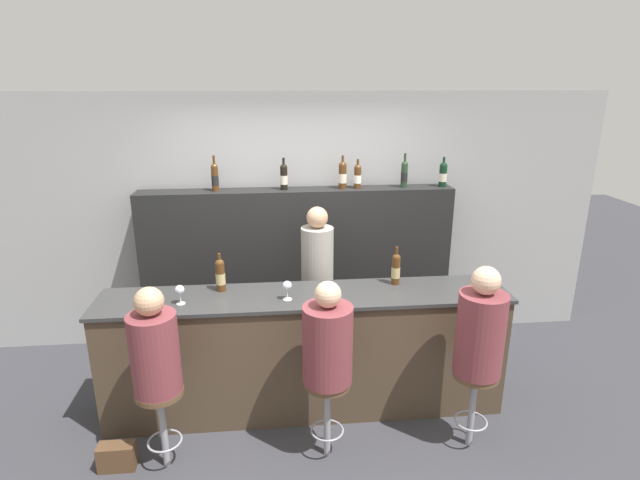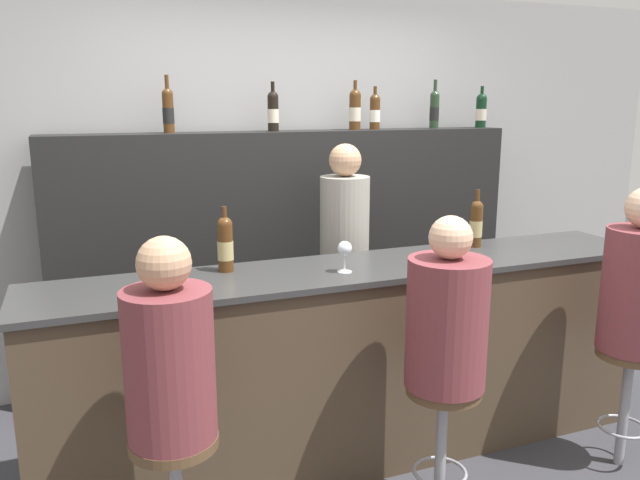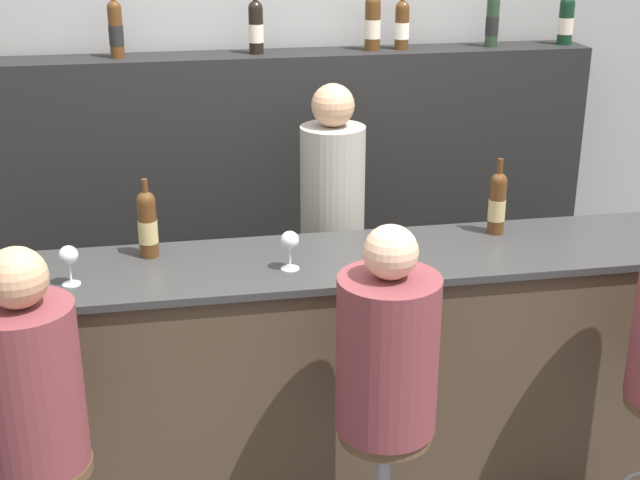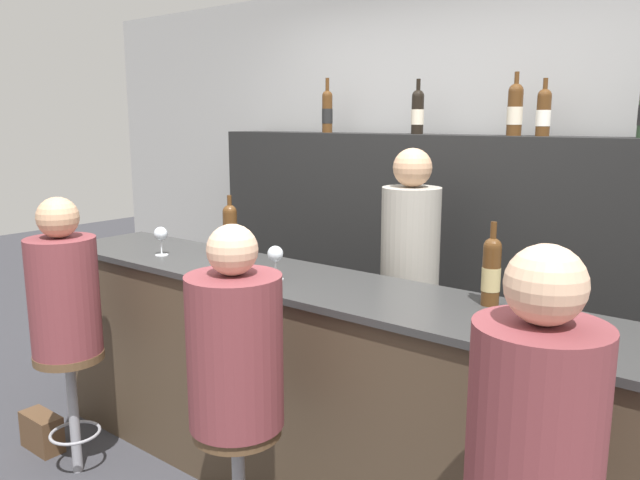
% 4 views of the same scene
% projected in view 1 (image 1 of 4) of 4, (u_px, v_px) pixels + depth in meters
% --- Properties ---
extents(ground_plane, '(16.00, 16.00, 0.00)m').
position_uv_depth(ground_plane, '(309.00, 426.00, 4.06)').
color(ground_plane, '#333338').
extents(wall_back, '(6.40, 0.05, 2.60)m').
position_uv_depth(wall_back, '(296.00, 220.00, 5.19)').
color(wall_back, '#9E9E9E').
rests_on(wall_back, ground_plane).
extents(bar_counter, '(3.30, 0.57, 1.05)m').
position_uv_depth(bar_counter, '(306.00, 352.00, 4.15)').
color(bar_counter, '#473828').
rests_on(bar_counter, ground_plane).
extents(back_bar_cabinet, '(3.09, 0.28, 1.68)m').
position_uv_depth(back_bar_cabinet, '(298.00, 270.00, 5.11)').
color(back_bar_cabinet, black).
rests_on(back_bar_cabinet, ground_plane).
extents(wine_bottle_counter_0, '(0.08, 0.08, 0.32)m').
position_uv_depth(wine_bottle_counter_0, '(220.00, 275.00, 4.03)').
color(wine_bottle_counter_0, '#4C2D14').
rests_on(wine_bottle_counter_0, bar_counter).
extents(wine_bottle_counter_1, '(0.07, 0.07, 0.33)m').
position_uv_depth(wine_bottle_counter_1, '(396.00, 269.00, 4.16)').
color(wine_bottle_counter_1, '#4C2D14').
rests_on(wine_bottle_counter_1, bar_counter).
extents(wine_bottle_backbar_0, '(0.07, 0.07, 0.34)m').
position_uv_depth(wine_bottle_backbar_0, '(215.00, 177.00, 4.75)').
color(wine_bottle_backbar_0, '#4C2D14').
rests_on(wine_bottle_backbar_0, back_bar_cabinet).
extents(wine_bottle_backbar_1, '(0.07, 0.07, 0.31)m').
position_uv_depth(wine_bottle_backbar_1, '(284.00, 177.00, 4.81)').
color(wine_bottle_backbar_1, black).
rests_on(wine_bottle_backbar_1, back_bar_cabinet).
extents(wine_bottle_backbar_2, '(0.08, 0.08, 0.32)m').
position_uv_depth(wine_bottle_backbar_2, '(343.00, 175.00, 4.86)').
color(wine_bottle_backbar_2, '#4C2D14').
rests_on(wine_bottle_backbar_2, back_bar_cabinet).
extents(wine_bottle_backbar_3, '(0.07, 0.07, 0.29)m').
position_uv_depth(wine_bottle_backbar_3, '(358.00, 176.00, 4.88)').
color(wine_bottle_backbar_3, '#4C2D14').
rests_on(wine_bottle_backbar_3, back_bar_cabinet).
extents(wine_bottle_backbar_4, '(0.07, 0.07, 0.34)m').
position_uv_depth(wine_bottle_backbar_4, '(404.00, 174.00, 4.92)').
color(wine_bottle_backbar_4, '#233823').
rests_on(wine_bottle_backbar_4, back_bar_cabinet).
extents(wine_bottle_backbar_5, '(0.08, 0.08, 0.29)m').
position_uv_depth(wine_bottle_backbar_5, '(443.00, 174.00, 4.96)').
color(wine_bottle_backbar_5, black).
rests_on(wine_bottle_backbar_5, back_bar_cabinet).
extents(wine_glass_0, '(0.07, 0.07, 0.15)m').
position_uv_depth(wine_glass_0, '(180.00, 290.00, 3.79)').
color(wine_glass_0, silver).
rests_on(wine_glass_0, bar_counter).
extents(wine_glass_1, '(0.07, 0.07, 0.16)m').
position_uv_depth(wine_glass_1, '(287.00, 286.00, 3.87)').
color(wine_glass_1, silver).
rests_on(wine_glass_1, bar_counter).
extents(bar_stool_left, '(0.33, 0.33, 0.64)m').
position_uv_depth(bar_stool_left, '(161.00, 408.00, 3.51)').
color(bar_stool_left, gray).
rests_on(bar_stool_left, ground_plane).
extents(guest_seated_left, '(0.33, 0.33, 0.77)m').
position_uv_depth(guest_seated_left, '(154.00, 348.00, 3.36)').
color(guest_seated_left, brown).
rests_on(guest_seated_left, bar_stool_left).
extents(bar_stool_middle, '(0.33, 0.33, 0.64)m').
position_uv_depth(bar_stool_middle, '(327.00, 398.00, 3.61)').
color(bar_stool_middle, gray).
rests_on(bar_stool_middle, ground_plane).
extents(guest_seated_middle, '(0.35, 0.35, 0.76)m').
position_uv_depth(guest_seated_middle, '(328.00, 341.00, 3.47)').
color(guest_seated_middle, brown).
rests_on(guest_seated_middle, bar_stool_middle).
extents(bar_stool_right, '(0.33, 0.33, 0.64)m').
position_uv_depth(bar_stool_right, '(474.00, 389.00, 3.72)').
color(bar_stool_right, gray).
rests_on(bar_stool_right, ground_plane).
extents(guest_seated_right, '(0.35, 0.35, 0.83)m').
position_uv_depth(guest_seated_right, '(481.00, 329.00, 3.56)').
color(guest_seated_right, brown).
rests_on(guest_seated_right, bar_stool_right).
extents(bartender, '(0.30, 0.30, 1.62)m').
position_uv_depth(bartender, '(317.00, 297.00, 4.66)').
color(bartender, gray).
rests_on(bartender, ground_plane).
extents(handbag, '(0.26, 0.12, 0.20)m').
position_uv_depth(handbag, '(117.00, 457.00, 3.59)').
color(handbag, '#513823').
rests_on(handbag, ground_plane).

